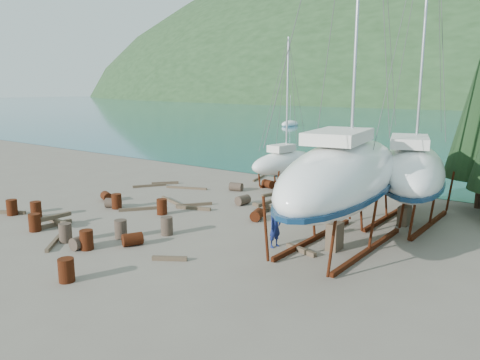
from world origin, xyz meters
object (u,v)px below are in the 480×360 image
Objects in this scene: large_sailboat_near at (344,174)px; large_sailboat_far at (411,170)px; worker at (275,227)px; small_sailboat_shore at (284,162)px.

large_sailboat_near reaches higher than large_sailboat_far.
large_sailboat_near is 3.78m from worker.
worker is (6.91, -11.67, -0.81)m from small_sailboat_shore.
large_sailboat_near is at bearing -42.11° from worker.
small_sailboat_shore is (-9.19, 9.79, -1.54)m from large_sailboat_near.
worker is (-3.45, -7.45, -1.92)m from large_sailboat_far.
large_sailboat_far is 1.66× the size of small_sailboat_shore.
large_sailboat_far reaches higher than small_sailboat_shore.
small_sailboat_shore is 13.59m from worker.
large_sailboat_near is at bearing -119.84° from large_sailboat_far.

